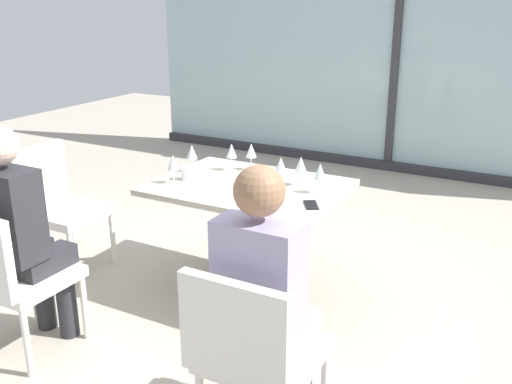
# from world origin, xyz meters

# --- Properties ---
(ground_plane) EXTENTS (12.00, 12.00, 0.00)m
(ground_plane) POSITION_xyz_m (0.00, 0.00, 0.00)
(ground_plane) COLOR #A89E8E
(window_wall_backdrop) EXTENTS (5.96, 0.10, 2.70)m
(window_wall_backdrop) POSITION_xyz_m (0.00, 3.20, 1.21)
(window_wall_backdrop) COLOR #9AB7BC
(window_wall_backdrop) RESTS_ON ground_plane
(dining_table_main) EXTENTS (1.16, 0.87, 0.73)m
(dining_table_main) POSITION_xyz_m (0.00, 0.00, 0.53)
(dining_table_main) COLOR #BCB29E
(dining_table_main) RESTS_ON ground_plane
(chair_front_left) EXTENTS (0.46, 0.50, 0.87)m
(chair_front_left) POSITION_xyz_m (-0.72, -1.25, 0.50)
(chair_front_left) COLOR silver
(chair_front_left) RESTS_ON ground_plane
(chair_front_right) EXTENTS (0.46, 0.50, 0.87)m
(chair_front_right) POSITION_xyz_m (0.72, -1.25, 0.50)
(chair_front_right) COLOR silver
(chair_front_right) RESTS_ON ground_plane
(chair_side_end) EXTENTS (0.50, 0.46, 0.87)m
(chair_side_end) POSITION_xyz_m (-1.35, -0.33, 0.50)
(chair_side_end) COLOR silver
(chair_side_end) RESTS_ON ground_plane
(person_front_left) EXTENTS (0.34, 0.39, 1.26)m
(person_front_left) POSITION_xyz_m (-0.72, -1.14, 0.70)
(person_front_left) COLOR #28282D
(person_front_left) RESTS_ON ground_plane
(person_front_right) EXTENTS (0.34, 0.39, 1.26)m
(person_front_right) POSITION_xyz_m (0.72, -1.14, 0.70)
(person_front_right) COLOR #9E93B7
(person_front_right) RESTS_ON ground_plane
(wine_glass_0) EXTENTS (0.07, 0.07, 0.18)m
(wine_glass_0) POSITION_xyz_m (0.45, 0.06, 0.86)
(wine_glass_0) COLOR silver
(wine_glass_0) RESTS_ON dining_table_main
(wine_glass_1) EXTENTS (0.07, 0.07, 0.18)m
(wine_glass_1) POSITION_xyz_m (-0.46, 0.06, 0.86)
(wine_glass_1) COLOR silver
(wine_glass_1) RESTS_ON dining_table_main
(wine_glass_2) EXTENTS (0.07, 0.07, 0.18)m
(wine_glass_2) POSITION_xyz_m (-0.14, 0.29, 0.86)
(wine_glass_2) COLOR silver
(wine_glass_2) RESTS_ON dining_table_main
(wine_glass_3) EXTENTS (0.07, 0.07, 0.18)m
(wine_glass_3) POSITION_xyz_m (0.29, 0.14, 0.86)
(wine_glass_3) COLOR silver
(wine_glass_3) RESTS_ON dining_table_main
(wine_glass_4) EXTENTS (0.07, 0.07, 0.18)m
(wine_glass_4) POSITION_xyz_m (-0.25, 0.22, 0.86)
(wine_glass_4) COLOR silver
(wine_glass_4) RESTS_ON dining_table_main
(wine_glass_5) EXTENTS (0.07, 0.07, 0.18)m
(wine_glass_5) POSITION_xyz_m (-0.42, -0.20, 0.86)
(wine_glass_5) COLOR silver
(wine_glass_5) RESTS_ON dining_table_main
(wine_glass_6) EXTENTS (0.07, 0.07, 0.18)m
(wine_glass_6) POSITION_xyz_m (0.19, 0.07, 0.86)
(wine_glass_6) COLOR silver
(wine_glass_6) RESTS_ON dining_table_main
(coffee_cup) EXTENTS (0.08, 0.08, 0.09)m
(coffee_cup) POSITION_xyz_m (-0.39, -0.10, 0.78)
(coffee_cup) COLOR white
(coffee_cup) RESTS_ON dining_table_main
(cell_phone_on_table) EXTENTS (0.14, 0.16, 0.01)m
(cell_phone_on_table) POSITION_xyz_m (0.50, -0.17, 0.73)
(cell_phone_on_table) COLOR black
(cell_phone_on_table) RESTS_ON dining_table_main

